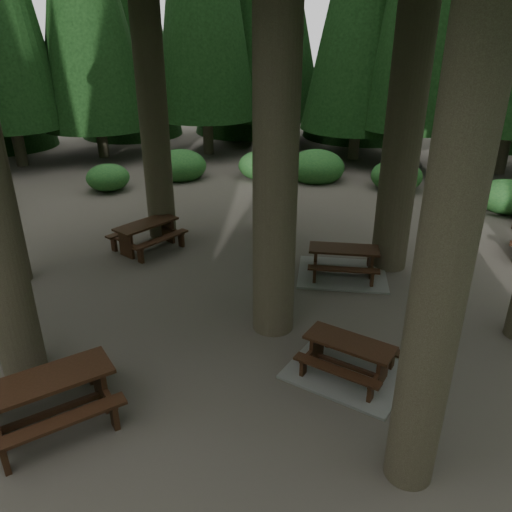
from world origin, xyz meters
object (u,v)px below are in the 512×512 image
at_px(picnic_table_b, 147,232).
at_px(picnic_table_e, 48,393).
at_px(picnic_table_a, 348,363).
at_px(picnic_table_c, 343,266).

bearing_deg(picnic_table_b, picnic_table_e, -140.89).
distance_m(picnic_table_a, picnic_table_b, 7.33).
relative_size(picnic_table_a, picnic_table_e, 0.89).
bearing_deg(picnic_table_e, picnic_table_a, -18.98).
bearing_deg(picnic_table_b, picnic_table_c, -66.97).
bearing_deg(picnic_table_c, picnic_table_a, -89.63).
xyz_separation_m(picnic_table_b, picnic_table_e, (2.70, -6.27, 0.05)).
height_order(picnic_table_a, picnic_table_e, picnic_table_e).
height_order(picnic_table_a, picnic_table_b, picnic_table_b).
height_order(picnic_table_b, picnic_table_c, picnic_table_b).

